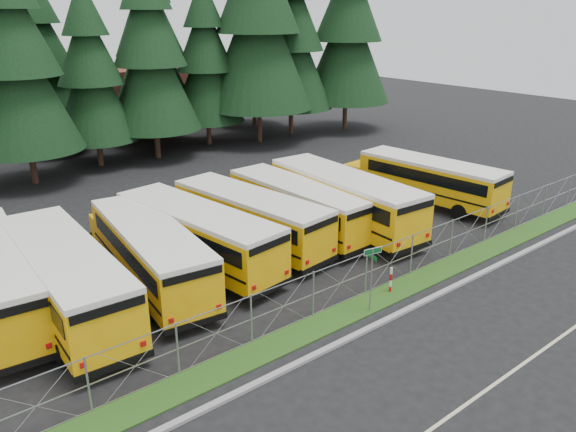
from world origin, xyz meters
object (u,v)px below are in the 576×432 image
object	(u,v)px
bus_4	(246,219)
bus_east	(425,182)
bus_2	(148,254)
bus_6	(339,200)
bus_3	(193,237)
striped_bollard	(391,280)
bus_1	(64,280)
bus_5	(294,207)
street_sign	(372,266)

from	to	relation	value
bus_4	bus_east	size ratio (longest dim) A/B	1.01
bus_2	bus_6	world-z (taller)	bus_6
bus_3	striped_bollard	bearing A→B (deg)	-64.06
bus_1	striped_bollard	bearing A→B (deg)	-28.74
bus_1	bus_5	size ratio (longest dim) A/B	1.08
bus_3	street_sign	bearing A→B (deg)	-76.05
bus_1	bus_east	xyz separation A→B (m)	(22.10, -0.38, -0.12)
bus_4	bus_east	xyz separation A→B (m)	(12.52, -1.55, -0.02)
bus_5	bus_1	bearing A→B (deg)	-176.94
bus_2	bus_east	distance (m)	18.32
bus_4	bus_east	bearing A→B (deg)	-14.41
bus_2	street_sign	bearing A→B (deg)	-46.67
bus_5	bus_6	bearing A→B (deg)	-24.81
bus_east	bus_3	bearing A→B (deg)	170.00
bus_1	bus_3	xyz separation A→B (m)	(6.27, 0.80, -0.06)
bus_5	bus_east	distance (m)	9.50
bus_3	bus_5	size ratio (longest dim) A/B	1.04
bus_1	bus_6	size ratio (longest dim) A/B	0.98
bus_1	striped_bollard	xyz separation A→B (m)	(11.45, -6.98, -0.93)
bus_3	bus_6	bearing A→B (deg)	-12.43
bus_6	bus_east	distance (m)	6.98
bus_1	street_sign	xyz separation A→B (m)	(9.58, -7.53, 0.50)
bus_4	bus_6	world-z (taller)	bus_6
bus_1	bus_3	world-z (taller)	bus_1
bus_6	bus_4	bearing A→B (deg)	172.07
bus_6	striped_bollard	world-z (taller)	bus_6
bus_1	bus_east	size ratio (longest dim) A/B	1.08
bus_1	bus_2	distance (m)	3.81
bus_east	bus_5	bearing A→B (deg)	165.34
bus_2	street_sign	distance (m)	9.79
bus_2	bus_4	world-z (taller)	bus_2
bus_4	bus_3	bearing A→B (deg)	178.96
bus_4	bus_6	distance (m)	5.67
bus_6	street_sign	size ratio (longest dim) A/B	4.24
bus_3	bus_6	size ratio (longest dim) A/B	0.94
bus_1	street_sign	size ratio (longest dim) A/B	4.17
bus_6	bus_east	size ratio (longest dim) A/B	1.10
bus_2	bus_5	world-z (taller)	bus_2
bus_6	bus_east	world-z (taller)	bus_6
bus_4	bus_5	distance (m)	3.14
bus_2	striped_bollard	xyz separation A→B (m)	(7.66, -7.32, -0.85)
bus_5	street_sign	distance (m)	9.19
bus_4	street_sign	bearing A→B (deg)	-97.36
bus_4	bus_5	size ratio (longest dim) A/B	1.01
bus_1	striped_bollard	distance (m)	13.44
bus_1	bus_5	world-z (taller)	bus_1
bus_3	bus_east	world-z (taller)	bus_3
bus_1	bus_6	bearing A→B (deg)	2.87
bus_4	street_sign	xyz separation A→B (m)	(0.00, -8.69, 0.60)
street_sign	bus_4	bearing A→B (deg)	90.02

